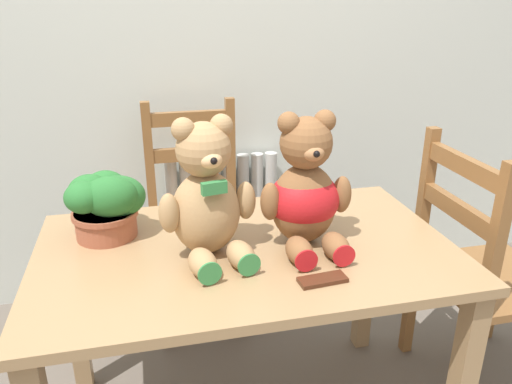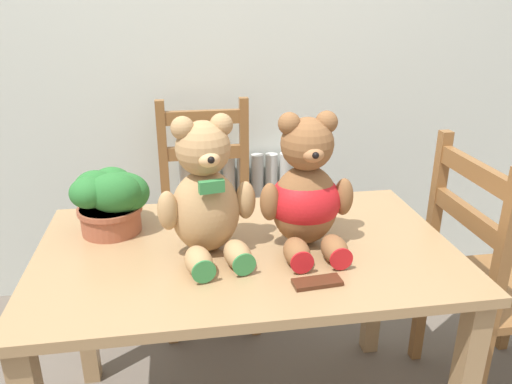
# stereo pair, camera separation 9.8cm
# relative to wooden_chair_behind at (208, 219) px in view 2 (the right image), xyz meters

# --- Properties ---
(wall_back) EXTENTS (8.00, 0.04, 2.60)m
(wall_back) POSITION_rel_wooden_chair_behind_xyz_m (0.07, 0.28, 0.83)
(wall_back) COLOR silver
(wall_back) RESTS_ON ground_plane
(radiator) EXTENTS (0.56, 0.10, 0.70)m
(radiator) POSITION_rel_wooden_chair_behind_xyz_m (0.16, 0.21, -0.16)
(radiator) COLOR beige
(radiator) RESTS_ON ground_plane
(dining_table) EXTENTS (1.24, 0.76, 0.71)m
(dining_table) POSITION_rel_wooden_chair_behind_xyz_m (0.07, -0.73, 0.13)
(dining_table) COLOR #9E7A51
(dining_table) RESTS_ON ground_plane
(wooden_chair_behind) EXTENTS (0.41, 0.39, 0.99)m
(wooden_chair_behind) POSITION_rel_wooden_chair_behind_xyz_m (0.00, 0.00, 0.00)
(wooden_chair_behind) COLOR brown
(wooden_chair_behind) RESTS_ON ground_plane
(wooden_chair_side) EXTENTS (0.44, 0.45, 0.97)m
(wooden_chair_side) POSITION_rel_wooden_chair_behind_xyz_m (0.96, -0.69, -0.00)
(wooden_chair_side) COLOR brown
(wooden_chair_side) RESTS_ON ground_plane
(teddy_bear_left) EXTENTS (0.29, 0.31, 0.41)m
(teddy_bear_left) POSITION_rel_wooden_chair_behind_xyz_m (-0.04, -0.74, 0.41)
(teddy_bear_left) COLOR tan
(teddy_bear_left) RESTS_ON dining_table
(teddy_bear_right) EXTENTS (0.28, 0.29, 0.41)m
(teddy_bear_right) POSITION_rel_wooden_chair_behind_xyz_m (0.25, -0.74, 0.40)
(teddy_bear_right) COLOR brown
(teddy_bear_right) RESTS_ON dining_table
(potted_plant) EXTENTS (0.24, 0.22, 0.21)m
(potted_plant) POSITION_rel_wooden_chair_behind_xyz_m (-0.33, -0.56, 0.35)
(potted_plant) COLOR #9E5138
(potted_plant) RESTS_ON dining_table
(chocolate_bar) EXTENTS (0.13, 0.06, 0.01)m
(chocolate_bar) POSITION_rel_wooden_chair_behind_xyz_m (0.23, -0.97, 0.24)
(chocolate_bar) COLOR #472314
(chocolate_bar) RESTS_ON dining_table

